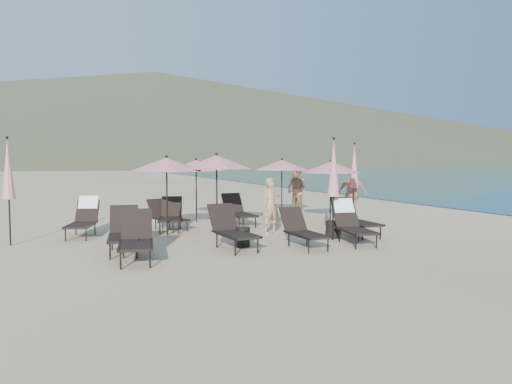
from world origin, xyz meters
name	(u,v)px	position (x,y,z in m)	size (l,w,h in m)	color
ground	(304,242)	(0.00, 0.00, 0.00)	(800.00, 800.00, 0.00)	#D6BA8C
volcanic_headland	(173,119)	(71.37, 302.62, 26.49)	(690.00, 690.00, 55.00)	brown
lounger_0	(136,238)	(-4.45, -0.57, 0.49)	(1.04, 1.93, 1.05)	black
lounger_1	(124,231)	(-4.55, 0.51, 0.49)	(0.98, 1.91, 1.05)	black
lounger_2	(232,229)	(-2.05, -0.08, 0.49)	(0.78, 1.85, 1.05)	black
lounger_3	(303,230)	(-0.38, -0.62, 0.44)	(0.64, 1.65, 0.95)	black
lounger_4	(352,223)	(1.12, -0.54, 0.53)	(0.98, 1.87, 1.11)	black
lounger_5	(355,218)	(1.90, 0.47, 0.49)	(0.76, 1.85, 1.05)	black
lounger_6	(84,218)	(-5.23, 3.43, 0.52)	(1.14, 1.86, 1.09)	black
lounger_7	(171,215)	(-2.68, 3.58, 0.46)	(1.13, 1.83, 0.99)	black
lounger_8	(167,216)	(-2.77, 3.77, 0.43)	(1.08, 1.70, 0.91)	black
lounger_9	(238,211)	(-0.39, 3.78, 0.47)	(0.71, 1.77, 1.01)	black
umbrella_open_0	(167,165)	(-3.02, 2.61, 2.03)	(2.13, 2.13, 2.29)	black
umbrella_open_1	(217,162)	(-1.57, 2.48, 2.09)	(2.20, 2.20, 2.37)	black
umbrella_open_2	(331,167)	(2.39, 2.56, 1.90)	(2.00, 2.00, 2.15)	black
umbrella_open_3	(196,166)	(-1.42, 5.11, 1.95)	(2.05, 2.05, 2.21)	black
umbrella_open_4	(282,165)	(1.79, 4.96, 1.95)	(2.05, 2.05, 2.21)	black
umbrella_closed_0	(334,169)	(0.89, 0.00, 1.93)	(0.32, 0.32, 2.77)	black
umbrella_closed_1	(354,166)	(3.71, 3.17, 1.91)	(0.32, 0.32, 2.75)	black
umbrella_closed_2	(8,170)	(-7.07, 2.54, 1.92)	(0.32, 0.32, 2.76)	black
side_table_0	(243,237)	(-1.71, 0.05, 0.24)	(0.35, 0.35, 0.49)	black
side_table_1	(333,229)	(1.07, 0.31, 0.24)	(0.38, 0.38, 0.48)	black
beachgoer_a	(271,206)	(-0.19, 1.64, 0.82)	(0.60, 0.39, 1.65)	#A07656
beachgoer_b	(297,190)	(3.07, 6.22, 0.93)	(0.90, 0.70, 1.85)	#A87956
beachgoer_c	(352,193)	(3.98, 3.64, 0.93)	(1.09, 0.45, 1.86)	tan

